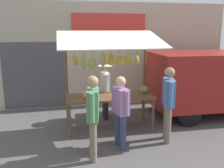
# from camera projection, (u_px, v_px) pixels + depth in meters

# --- Properties ---
(ground_plane) EXTENTS (40.00, 40.00, 0.00)m
(ground_plane) POSITION_uv_depth(u_px,v_px,m) (110.00, 128.00, 6.50)
(ground_plane) COLOR #514F4C
(street_backdrop) EXTENTS (9.00, 0.30, 3.40)m
(street_backdrop) POSITION_uv_depth(u_px,v_px,m) (96.00, 55.00, 8.23)
(street_backdrop) COLOR #B2A893
(street_backdrop) RESTS_ON ground
(market_stall) EXTENTS (2.50, 1.46, 2.50)m
(market_stall) POSITION_uv_depth(u_px,v_px,m) (110.00, 69.00, 6.23)
(market_stall) COLOR brown
(market_stall) RESTS_ON ground
(vendor_with_sunhat) EXTENTS (0.41, 0.68, 1.58)m
(vendor_with_sunhat) POSITION_uv_depth(u_px,v_px,m) (105.00, 87.00, 7.03)
(vendor_with_sunhat) COLOR #232328
(vendor_with_sunhat) RESTS_ON ground
(shopper_with_shopping_bag) EXTENTS (0.30, 0.71, 1.69)m
(shopper_with_shopping_bag) POSITION_uv_depth(u_px,v_px,m) (93.00, 112.00, 4.77)
(shopper_with_shopping_bag) COLOR #726656
(shopper_with_shopping_bag) RESTS_ON ground
(shopper_in_striped_shirt) EXTENTS (0.31, 0.67, 1.59)m
(shopper_in_striped_shirt) POSITION_uv_depth(u_px,v_px,m) (121.00, 108.00, 5.25)
(shopper_in_striped_shirt) COLOR navy
(shopper_in_striped_shirt) RESTS_ON ground
(shopper_in_grey_tee) EXTENTS (0.36, 0.70, 1.72)m
(shopper_in_grey_tee) POSITION_uv_depth(u_px,v_px,m) (168.00, 99.00, 5.57)
(shopper_in_grey_tee) COLOR #726656
(shopper_in_grey_tee) RESTS_ON ground
(parked_van) EXTENTS (4.43, 1.93, 1.88)m
(parked_van) POSITION_uv_depth(u_px,v_px,m) (219.00, 77.00, 7.44)
(parked_van) COLOR maroon
(parked_van) RESTS_ON ground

